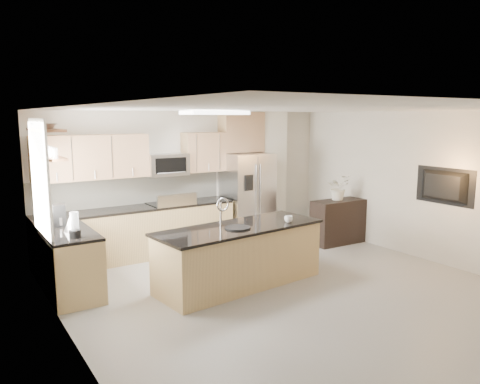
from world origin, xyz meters
TOP-DOWN VIEW (x-y plane):
  - floor at (0.00, 0.00)m, footprint 6.50×6.50m
  - ceiling at (0.00, 0.00)m, footprint 6.00×6.50m
  - wall_back at (0.00, 3.25)m, footprint 6.00×0.02m
  - wall_left at (-3.00, 0.00)m, footprint 0.02×6.50m
  - wall_right at (3.00, 0.00)m, footprint 0.02×6.50m
  - back_counter at (-1.23, 2.93)m, footprint 3.55×0.66m
  - left_counter at (-2.67, 1.85)m, footprint 0.66×1.50m
  - range at (-0.60, 2.92)m, footprint 0.76×0.64m
  - upper_cabinets at (-1.30, 3.09)m, footprint 3.50×0.33m
  - microwave at (-0.60, 3.04)m, footprint 0.76×0.40m
  - refrigerator at (1.06, 2.87)m, footprint 0.92×0.78m
  - partition_column at (1.82, 3.10)m, footprint 0.60×0.30m
  - window at (-2.98, 1.85)m, footprint 0.04×1.15m
  - shelf_lower at (-2.85, 1.95)m, footprint 0.30×1.20m
  - shelf_upper at (-2.85, 1.95)m, footprint 0.30×1.20m
  - ceiling_fixture at (-0.40, 1.60)m, footprint 1.00×0.50m
  - island at (-0.45, 0.81)m, footprint 2.68×1.19m
  - credenza at (2.46, 1.72)m, footprint 1.10×0.49m
  - cup at (0.32, 0.62)m, footprint 0.15×0.15m
  - platter at (-0.54, 0.71)m, footprint 0.50×0.50m
  - blender at (-2.67, 1.35)m, footprint 0.15×0.15m
  - kettle at (-2.62, 1.75)m, footprint 0.22×0.22m
  - coffee_maker at (-2.69, 2.16)m, footprint 0.20×0.23m
  - bowl at (-2.85, 2.00)m, footprint 0.51×0.51m
  - flower_vase at (2.47, 1.75)m, footprint 0.72×0.64m
  - television at (2.91, -0.20)m, footprint 0.14×1.08m

SIDE VIEW (x-z plane):
  - floor at x=0.00m, z-range 0.00..0.00m
  - credenza at x=2.46m, z-range 0.00..0.87m
  - island at x=-0.45m, z-range -0.21..1.11m
  - left_counter at x=-2.67m, z-range 0.00..0.92m
  - back_counter at x=-1.23m, z-range -0.25..1.19m
  - range at x=-0.60m, z-range -0.10..1.04m
  - refrigerator at x=1.06m, z-range 0.00..1.78m
  - platter at x=-0.54m, z-range 0.90..0.92m
  - cup at x=0.32m, z-range 0.90..1.00m
  - kettle at x=-2.62m, z-range 0.90..1.18m
  - blender at x=-2.67m, z-range 0.90..1.24m
  - coffee_maker at x=-2.69m, z-range 0.91..1.23m
  - flower_vase at x=2.47m, z-range 0.87..1.62m
  - wall_back at x=0.00m, z-range 0.00..2.60m
  - wall_left at x=-3.00m, z-range 0.00..2.60m
  - wall_right at x=3.00m, z-range 0.00..2.60m
  - partition_column at x=1.82m, z-range 0.00..2.60m
  - television at x=2.91m, z-range 1.04..1.66m
  - microwave at x=-0.60m, z-range 1.43..1.83m
  - window at x=-2.98m, z-range 0.83..2.47m
  - upper_cabinets at x=-1.30m, z-range 1.45..2.20m
  - shelf_lower at x=-2.85m, z-range 1.93..1.97m
  - shelf_upper at x=-2.85m, z-range 2.30..2.34m
  - bowl at x=-2.85m, z-range 2.34..2.43m
  - ceiling_fixture at x=-0.40m, z-range 2.53..2.59m
  - ceiling at x=0.00m, z-range 2.59..2.61m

